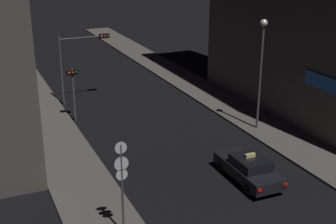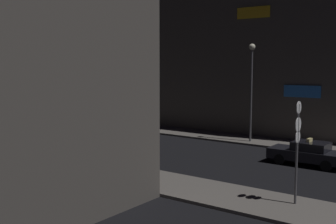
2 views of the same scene
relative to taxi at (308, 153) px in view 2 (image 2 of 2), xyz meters
The scene contains 8 objects.
sidewalk_left 20.39m from the taxi, 113.94° to the left, with size 3.39×57.69×0.15m, color #5B5651.
sidewalk_right 19.35m from the taxi, 74.36° to the left, with size 3.39×57.69×0.15m, color #5B5651.
building_facade_right 15.92m from the taxi, 34.66° to the left, with size 6.41×20.60×21.83m.
taxi is the anchor object (origin of this frame).
traffic_light_overhead 17.31m from the taxi, 106.57° to the left, with size 3.98×0.42×5.41m.
traffic_light_left_kerb 14.16m from the taxi, 116.82° to the left, with size 0.80×0.42×3.84m.
sign_pole_left 8.20m from the taxi, 165.31° to the right, with size 0.62×0.10×4.31m.
street_lamp_near_block 8.56m from the taxi, 52.43° to the left, with size 0.48×0.48×7.33m.
Camera 2 is at (-23.14, 0.28, 5.96)m, focal length 45.27 mm.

